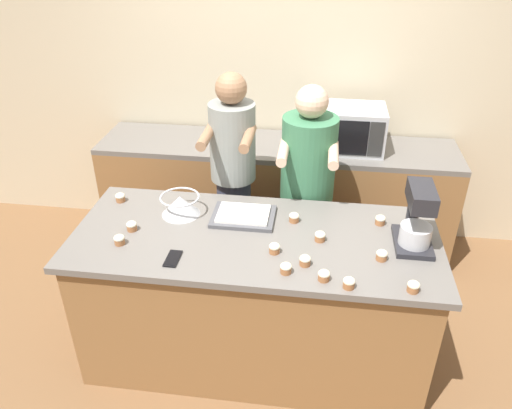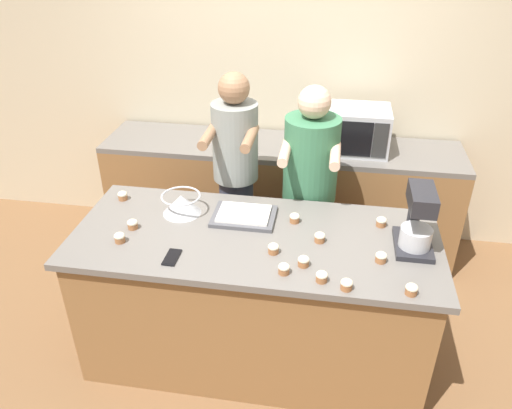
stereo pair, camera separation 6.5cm
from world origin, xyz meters
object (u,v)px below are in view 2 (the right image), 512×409
cupcake_10 (304,261)px  baking_tray (244,215)px  cupcake_8 (381,257)px  cupcake_11 (120,238)px  cell_phone (172,257)px  cupcake_1 (320,237)px  person_left (236,184)px  mixing_bowl (181,203)px  person_right (309,196)px  cupcake_6 (412,289)px  cupcake_4 (295,218)px  cupcake_5 (133,224)px  cupcake_9 (123,195)px  cupcake_3 (284,269)px  cupcake_7 (381,222)px  cupcake_0 (347,284)px  cupcake_2 (273,248)px  stand_mixer (417,222)px  cupcake_12 (322,276)px  microwave_oven (353,129)px

cupcake_10 → baking_tray: bearing=133.5°
cupcake_8 → cupcake_11: size_ratio=1.00×
cell_phone → cupcake_1: cupcake_1 is taller
person_left → mixing_bowl: (-0.24, -0.47, 0.09)m
person_right → cupcake_6: person_right is taller
cupcake_4 → cupcake_10: 0.42m
cupcake_5 → cupcake_8: same height
cupcake_9 → cupcake_11: bearing=-69.6°
cupcake_3 → cupcake_4: same height
baking_tray → cupcake_7: size_ratio=6.22×
person_right → mixing_bowl: size_ratio=6.65×
cupcake_1 → cupcake_0: bearing=-68.8°
person_left → cupcake_0: (0.76, -1.03, 0.06)m
cupcake_2 → cupcake_10: bearing=-27.3°
cupcake_8 → cupcake_9: (-1.60, 0.41, 0.00)m
cupcake_6 → cupcake_8: size_ratio=1.00×
cupcake_7 → cupcake_9: bearing=178.2°
mixing_bowl → cupcake_4: size_ratio=4.00×
cupcake_0 → baking_tray: bearing=137.4°
cupcake_5 → cupcake_6: bearing=-12.2°
cupcake_10 → cell_phone: bearing=-176.2°
person_left → person_right: size_ratio=1.04×
person_right → stand_mixer: size_ratio=4.40×
cupcake_10 → cupcake_12: size_ratio=1.00×
cupcake_1 → cupcake_8: 0.35m
baking_tray → microwave_oven: (0.64, 1.07, 0.17)m
mixing_bowl → cupcake_0: 1.15m
person_left → stand_mixer: bearing=-28.8°
mixing_bowl → cupcake_5: bearing=-137.4°
cupcake_7 → person_right: bearing=136.8°
baking_tray → cupcake_2: bearing=-55.6°
cupcake_0 → person_right: bearing=103.8°
cupcake_0 → cupcake_7: size_ratio=1.00×
cell_phone → cupcake_8: cupcake_8 is taller
baking_tray → cupcake_11: 0.73m
cupcake_6 → cupcake_1: bearing=140.8°
cupcake_0 → cupcake_12: (-0.12, 0.04, 0.00)m
cupcake_12 → baking_tray: bearing=133.2°
cupcake_2 → cupcake_11: 0.86m
person_left → cupcake_11: (-0.49, -0.83, 0.06)m
cupcake_10 → cupcake_3: bearing=-139.8°
cell_phone → cupcake_1: size_ratio=2.40×
person_right → cupcake_10: bearing=-88.0°
cupcake_7 → cupcake_8: 0.36m
cupcake_6 → cupcake_4: bearing=138.0°
stand_mixer → cupcake_8: bearing=-137.9°
cupcake_4 → person_left: bearing=134.1°
baking_tray → cupcake_11: (-0.64, -0.36, 0.01)m
cupcake_4 → cupcake_1: bearing=-48.8°
cupcake_4 → cupcake_11: (-0.94, -0.36, 0.00)m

